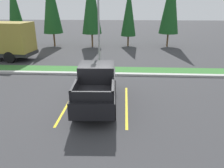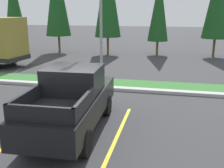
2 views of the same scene
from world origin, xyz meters
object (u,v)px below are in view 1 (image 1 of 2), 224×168
object	(u,v)px
pickup_truck_main	(97,85)
cypress_tree_right_inner	(129,11)
cypress_tree_leftmost	(14,7)
cypress_tree_rightmost	(171,1)
street_light	(98,18)
cypress_tree_left_inner	(51,1)
cypress_tree_center	(91,1)

from	to	relation	value
pickup_truck_main	cypress_tree_right_inner	xyz separation A→B (m)	(1.81, 16.54, 3.03)
cypress_tree_leftmost	cypress_tree_rightmost	xyz separation A→B (m)	(18.59, -0.11, 0.69)
cypress_tree_leftmost	pickup_truck_main	bearing A→B (deg)	-53.96
street_light	cypress_tree_right_inner	size ratio (longest dim) A/B	0.99
cypress_tree_left_inner	cypress_tree_right_inner	distance (m)	9.15
pickup_truck_main	cypress_tree_leftmost	bearing A→B (deg)	126.04
cypress_tree_leftmost	cypress_tree_left_inner	xyz separation A→B (m)	(4.76, -0.59, 0.69)
pickup_truck_main	street_light	bearing A→B (deg)	95.22
cypress_tree_leftmost	cypress_tree_rightmost	bearing A→B (deg)	-0.34
cypress_tree_center	pickup_truck_main	bearing A→B (deg)	-80.91
cypress_tree_left_inner	cypress_tree_rightmost	size ratio (longest dim) A/B	1.00
cypress_tree_leftmost	cypress_tree_center	bearing A→B (deg)	-4.68
street_light	cypress_tree_center	size ratio (longest dim) A/B	0.77
cypress_tree_center	street_light	bearing A→B (deg)	-78.79
cypress_tree_center	cypress_tree_right_inner	xyz separation A→B (m)	(4.33, 0.81, -1.13)
pickup_truck_main	cypress_tree_left_inner	distance (m)	17.97
pickup_truck_main	cypress_tree_left_inner	xyz separation A→B (m)	(-7.25, 15.91, 4.16)
cypress_tree_right_inner	cypress_tree_leftmost	bearing A→B (deg)	-179.85
street_light	cypress_tree_leftmost	distance (m)	15.83
cypress_tree_leftmost	cypress_tree_left_inner	bearing A→B (deg)	-7.07
pickup_truck_main	street_light	distance (m)	6.37
cypress_tree_left_inner	cypress_tree_center	distance (m)	4.74
pickup_truck_main	cypress_tree_right_inner	size ratio (longest dim) A/B	0.77
street_light	cypress_tree_left_inner	bearing A→B (deg)	123.23
pickup_truck_main	cypress_tree_left_inner	size ratio (longest dim) A/B	0.60
pickup_truck_main	cypress_tree_right_inner	world-z (taller)	cypress_tree_right_inner
cypress_tree_center	cypress_tree_left_inner	bearing A→B (deg)	177.75
pickup_truck_main	cypress_tree_right_inner	bearing A→B (deg)	83.74
street_light	cypress_tree_rightmost	size ratio (longest dim) A/B	0.77
cypress_tree_leftmost	cypress_tree_center	distance (m)	9.55
pickup_truck_main	cypress_tree_leftmost	xyz separation A→B (m)	(-12.01, 16.50, 3.47)
cypress_tree_left_inner	street_light	bearing A→B (deg)	-56.77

